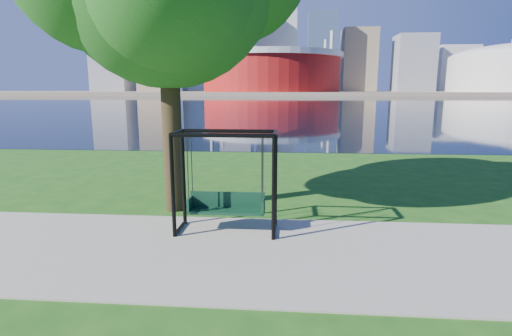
# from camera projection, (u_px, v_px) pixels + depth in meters

# --- Properties ---
(ground) EXTENTS (900.00, 900.00, 0.00)m
(ground) POSITION_uv_depth(u_px,v_px,m) (251.00, 243.00, 8.10)
(ground) COLOR #1E5114
(ground) RESTS_ON ground
(path) EXTENTS (120.00, 4.00, 0.03)m
(path) POSITION_uv_depth(u_px,v_px,m) (249.00, 252.00, 7.61)
(path) COLOR #9E937F
(path) RESTS_ON ground
(river) EXTENTS (900.00, 180.00, 0.02)m
(river) POSITION_uv_depth(u_px,v_px,m) (286.00, 101.00, 107.86)
(river) COLOR black
(river) RESTS_ON ground
(far_bank) EXTENTS (900.00, 228.00, 2.00)m
(far_bank) POSITION_uv_depth(u_px,v_px,m) (288.00, 93.00, 307.20)
(far_bank) COLOR #937F60
(far_bank) RESTS_ON ground
(stadium) EXTENTS (83.00, 83.00, 32.00)m
(stadium) POSITION_uv_depth(u_px,v_px,m) (271.00, 71.00, 236.01)
(stadium) COLOR maroon
(stadium) RESTS_ON far_bank
(skyline) EXTENTS (392.00, 66.00, 96.50)m
(skyline) POSITION_uv_depth(u_px,v_px,m) (284.00, 48.00, 313.94)
(skyline) COLOR gray
(skyline) RESTS_ON far_bank
(swing) EXTENTS (2.16, 0.94, 2.21)m
(swing) POSITION_uv_depth(u_px,v_px,m) (226.00, 184.00, 8.55)
(swing) COLOR black
(swing) RESTS_ON ground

